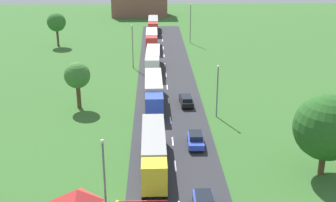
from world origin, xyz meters
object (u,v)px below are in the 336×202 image
object	(u,v)px
tree_oak	(327,127)
tree_maple	(77,76)
truck_lead	(154,150)
truck_fourth	(152,39)
distant_building	(140,0)
truck_fifth	(153,24)
lamppost_fourth	(190,21)
truck_third	(153,59)
truck_second	(154,91)
lamppost_third	(133,44)
lamppost_lead	(104,176)
car_second	(196,140)
tree_birch	(56,22)
lamppost_second	(217,88)
car_third	(186,100)

from	to	relation	value
tree_oak	tree_maple	bearing A→B (deg)	144.40
truck_lead	truck_fourth	bearing A→B (deg)	90.28
truck_lead	tree_oak	size ratio (longest dim) A/B	1.52
truck_fourth	distant_building	xyz separation A→B (m)	(-3.85, 45.50, 2.80)
truck_fourth	truck_fifth	size ratio (longest dim) A/B	0.92
lamppost_fourth	tree_maple	size ratio (longest dim) A/B	1.36
truck_fourth	truck_fifth	bearing A→B (deg)	88.91
distant_building	tree_maple	bearing A→B (deg)	-94.66
truck_third	truck_fifth	world-z (taller)	truck_third
truck_second	lamppost_third	bearing A→B (deg)	101.02
truck_fourth	truck_fifth	world-z (taller)	truck_fourth
truck_lead	lamppost_fourth	world-z (taller)	lamppost_fourth
truck_lead	truck_second	distance (m)	18.98
truck_lead	truck_fifth	world-z (taller)	truck_lead
tree_oak	distant_building	bearing A→B (deg)	101.93
truck_lead	lamppost_lead	size ratio (longest dim) A/B	1.69
lamppost_third	car_second	bearing A→B (deg)	-75.54
truck_lead	tree_birch	xyz separation A→B (m)	(-21.75, 57.95, 3.30)
truck_second	car_second	world-z (taller)	truck_second
truck_third	tree_maple	distance (m)	21.97
car_second	lamppost_second	world-z (taller)	lamppost_second
car_third	distant_building	size ratio (longest dim) A/B	0.27
truck_fifth	lamppost_fourth	bearing A→B (deg)	-56.28
lamppost_lead	car_third	bearing A→B (deg)	72.20
car_third	lamppost_second	world-z (taller)	lamppost_second
truck_lead	tree_birch	size ratio (longest dim) A/B	1.75
car_third	tree_birch	xyz separation A→B (m)	(-26.57, 39.39, 4.59)
tree_birch	lamppost_second	bearing A→B (deg)	-55.32
car_third	truck_lead	bearing A→B (deg)	-104.57
truck_third	lamppost_lead	distance (m)	46.80
tree_birch	truck_fifth	bearing A→B (deg)	34.59
truck_third	tree_birch	world-z (taller)	tree_birch
truck_fourth	lamppost_third	xyz separation A→B (m)	(-3.52, -15.79, 2.45)
tree_maple	lamppost_third	bearing A→B (deg)	71.20
truck_third	distant_building	xyz separation A→B (m)	(-4.09, 62.85, 2.83)
tree_birch	truck_second	bearing A→B (deg)	-60.76
truck_fifth	tree_maple	world-z (taller)	tree_maple
truck_lead	lamppost_second	bearing A→B (deg)	58.22
truck_fourth	tree_oak	xyz separation A→B (m)	(17.70, -56.51, 3.09)
truck_fourth	truck_lead	bearing A→B (deg)	-89.72
truck_second	truck_third	bearing A→B (deg)	90.28
truck_fourth	distant_building	distance (m)	45.75
lamppost_second	tree_maple	xyz separation A→B (m)	(-19.45, 4.23, 0.66)
truck_lead	car_third	world-z (taller)	truck_lead
lamppost_fourth	distant_building	size ratio (longest dim) A/B	0.53
truck_second	car_second	distance (m)	14.97
lamppost_third	tree_oak	xyz separation A→B (m)	(21.22, -40.73, 0.64)
tree_birch	distant_building	xyz separation A→B (m)	(17.63, 42.09, -0.42)
tree_birch	lamppost_lead	bearing A→B (deg)	-75.35
lamppost_lead	truck_second	bearing A→B (deg)	81.56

